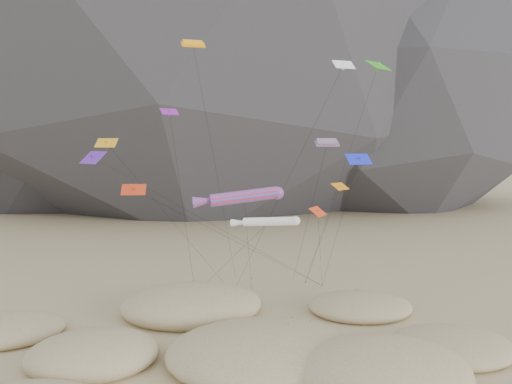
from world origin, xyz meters
TOP-DOWN VIEW (x-y plane):
  - ground at (0.00, 0.00)m, footprint 500.00×500.00m
  - dunes at (-1.52, 3.90)m, footprint 49.55×37.96m
  - dune_grass at (-0.27, 3.20)m, footprint 42.15×28.08m
  - kite_stakes at (1.75, 23.13)m, footprint 21.73×8.42m
  - rainbow_tube_kite at (0.64, 10.12)m, footprint 8.71×14.08m
  - white_tube_kite at (2.61, 7.63)m, footprint 9.25×15.05m
  - orange_parafoil at (-3.43, 14.67)m, footprint 6.90×14.96m
  - multi_parafoil at (9.75, 13.09)m, footprint 2.44×13.87m
  - delta_kites at (2.81, 11.43)m, footprint 30.87×21.36m

SIDE VIEW (x-z plane):
  - ground at x=0.00m, z-range 0.00..0.00m
  - kite_stakes at x=1.75m, z-range 0.00..0.30m
  - dunes at x=-1.52m, z-range -1.31..2.77m
  - dune_grass at x=-0.27m, z-range 0.10..1.63m
  - white_tube_kite at x=2.61m, z-range 5.06..16.49m
  - rainbow_tube_kite at x=0.64m, z-range 5.91..19.66m
  - multi_parafoil at x=9.75m, z-range 8.49..26.81m
  - delta_kites at x=2.81m, z-range 4.87..31.20m
  - orange_parafoil at x=-3.43m, z-range 13.07..41.01m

